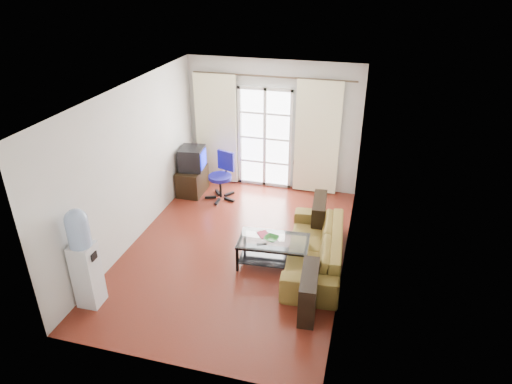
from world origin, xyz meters
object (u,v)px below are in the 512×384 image
(task_chair, at_px, (221,185))
(water_cooler, at_px, (83,256))
(coffee_table, at_px, (273,249))
(crt_tv, at_px, (191,158))
(tv_stand, at_px, (192,181))
(sofa, at_px, (314,248))

(task_chair, relative_size, water_cooler, 0.64)
(coffee_table, height_order, crt_tv, crt_tv)
(coffee_table, xyz_separation_m, tv_stand, (-2.23, 2.05, -0.02))
(sofa, bearing_deg, coffee_table, -80.26)
(coffee_table, bearing_deg, sofa, 14.12)
(tv_stand, relative_size, crt_tv, 1.29)
(sofa, relative_size, task_chair, 2.27)
(crt_tv, height_order, task_chair, crt_tv)
(sofa, relative_size, coffee_table, 1.90)
(sofa, xyz_separation_m, tv_stand, (-2.86, 1.89, -0.05))
(tv_stand, distance_m, water_cooler, 3.68)
(coffee_table, height_order, tv_stand, tv_stand)
(tv_stand, bearing_deg, water_cooler, -92.20)
(sofa, height_order, tv_stand, sofa)
(tv_stand, relative_size, task_chair, 0.75)
(crt_tv, bearing_deg, tv_stand, -98.08)
(sofa, distance_m, task_chair, 2.84)
(task_chair, bearing_deg, water_cooler, -84.23)
(coffee_table, distance_m, tv_stand, 3.03)
(sofa, xyz_separation_m, water_cooler, (-2.93, -1.75, 0.49))
(coffee_table, xyz_separation_m, task_chair, (-1.55, 1.97, -0.00))
(sofa, xyz_separation_m, coffee_table, (-0.63, -0.16, -0.02))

